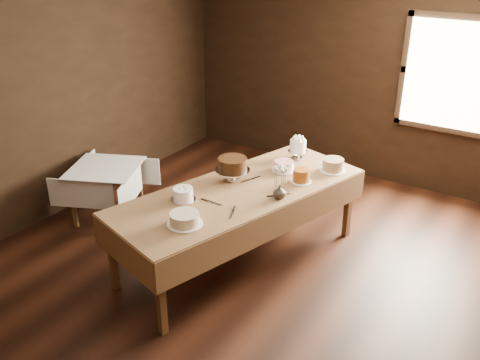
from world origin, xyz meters
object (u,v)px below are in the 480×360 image
Objects in this scene: cake_server_b at (232,215)px; cake_server_d at (283,195)px; display_table at (240,196)px; cake_meringue at (298,150)px; flower_vase at (280,192)px; side_table at (105,173)px; cake_swirl at (183,195)px; cake_speckled at (333,165)px; cake_caramel at (301,176)px; cake_server_c at (254,178)px; cake_server_a at (215,203)px; cake_cream at (185,219)px; cake_chocolate at (233,170)px; cake_lattice at (284,166)px.

cake_server_b is 0.65m from cake_server_d.
cake_meringue is at bearing 83.69° from display_table.
cake_meringue reaches higher than flower_vase.
cake_swirl is (1.53, -0.41, 0.31)m from side_table.
cake_server_d is at bearing -102.23° from cake_speckled.
cake_caramel reaches higher than display_table.
cake_swirl is (-0.77, -0.98, -0.01)m from cake_caramel.
side_table is 1.61m from cake_swirl.
cake_server_c is 1.00× the size of cake_server_d.
flower_vase is at bearing -99.33° from cake_server_c.
cake_meringue reaches higher than cake_speckled.
cake_cream is at bearing -89.84° from cake_server_a.
cake_caramel is at bearing 88.47° from flower_vase.
cake_server_d is 1.79× the size of flower_vase.
cake_server_c is 0.47m from cake_server_d.
cake_speckled reaches higher than flower_vase.
cake_server_c reaches higher than display_table.
cake_caramel is 0.94× the size of cake_server_b.
cake_meringue is at bearing 73.36° from cake_swirl.
cake_server_a is 1.00× the size of cake_server_d.
flower_vase reaches higher than cake_server_d.
cake_speckled is (0.59, 0.95, 0.13)m from display_table.
cake_server_a is at bearing -74.36° from cake_chocolate.
cake_server_b is (0.10, -1.51, -0.10)m from cake_meringue.
cake_server_c is at bearing -157.40° from cake_caramel.
side_table is at bearing 122.24° from cake_server_c.
cake_caramel is at bearing -28.88° from cake_lattice.
cake_server_b is 1.00× the size of cake_server_c.
cake_meringue reaches higher than display_table.
cake_server_a is at bearing -9.26° from side_table.
cake_meringue is 0.74m from cake_server_c.
cake_chocolate reaches higher than cake_server_c.
cake_server_d is at bearing -1.14° from cake_chocolate.
cake_chocolate is at bearing -150.69° from cake_caramel.
cake_caramel is at bearing 51.86° from cake_swirl.
cake_lattice is at bearing 79.85° from cake_server_a.
cake_chocolate is (-0.19, 0.15, 0.18)m from display_table.
cake_chocolate is 2.70× the size of flower_vase.
cake_lattice reaches higher than display_table.
cake_cream reaches higher than cake_server_c.
cake_meringue is 0.68× the size of cake_cream.
display_table is at bearing -122.05° from cake_speckled.
cake_caramel reaches higher than cake_server_d.
cake_swirl is at bearing -159.99° from cake_server_a.
cake_lattice reaches higher than cake_server_c.
cake_meringue is 0.98× the size of cake_server_c.
cake_caramel is 0.44m from flower_vase.
cake_caramel is at bearing -47.02° from cake_server_c.
flower_vase is (0.46, 0.43, 0.06)m from cake_server_a.
cake_server_c and cake_server_d have the same top height.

